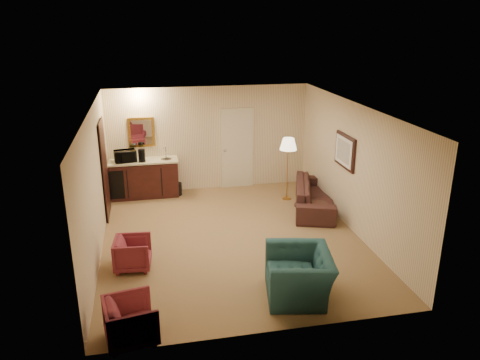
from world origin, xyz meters
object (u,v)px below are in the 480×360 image
at_px(wetbar_cabinet, 145,178).
at_px(coffee_maker, 142,155).
at_px(sofa, 315,191).
at_px(floor_lamp, 287,169).
at_px(microwave, 125,155).
at_px(rose_chair_far, 131,319).
at_px(coffee_table, 311,213).
at_px(teal_armchair, 299,267).
at_px(rose_chair_near, 133,252).
at_px(waste_bin, 177,189).

height_order(wetbar_cabinet, coffee_maker, coffee_maker).
relative_size(sofa, coffee_maker, 7.20).
height_order(floor_lamp, microwave, floor_lamp).
distance_m(wetbar_cabinet, coffee_maker, 0.62).
height_order(sofa, rose_chair_far, sofa).
xyz_separation_m(coffee_table, coffee_maker, (-3.48, 2.19, 0.86)).
height_order(wetbar_cabinet, microwave, microwave).
relative_size(teal_armchair, rose_chair_near, 1.80).
distance_m(waste_bin, microwave, 1.51).
height_order(sofa, coffee_table, sofa).
relative_size(rose_chair_near, coffee_maker, 2.08).
bearing_deg(coffee_maker, waste_bin, 15.41).
height_order(floor_lamp, coffee_maker, floor_lamp).
distance_m(sofa, rose_chair_near, 4.49).
bearing_deg(rose_chair_far, wetbar_cabinet, -12.42).
bearing_deg(rose_chair_near, wetbar_cabinet, 1.12).
bearing_deg(sofa, microwave, 88.13).
xyz_separation_m(floor_lamp, coffee_maker, (-3.38, 0.77, 0.31)).
height_order(rose_chair_near, waste_bin, rose_chair_near).
relative_size(microwave, coffee_maker, 1.65).
height_order(rose_chair_far, microwave, microwave).
xyz_separation_m(rose_chair_far, microwave, (-0.16, 5.48, 0.75)).
bearing_deg(rose_chair_near, rose_chair_far, -174.82).
bearing_deg(waste_bin, teal_armchair, -72.40).
height_order(rose_chair_far, floor_lamp, floor_lamp).
xyz_separation_m(rose_chair_near, coffee_table, (3.70, 1.22, -0.10)).
relative_size(wetbar_cabinet, floor_lamp, 1.08).
relative_size(teal_armchair, microwave, 2.26).
bearing_deg(coffee_table, coffee_maker, 147.76).
distance_m(wetbar_cabinet, sofa, 4.11).
bearing_deg(sofa, teal_armchair, 174.18).
bearing_deg(rose_chair_near, coffee_maker, 1.42).
bearing_deg(microwave, floor_lamp, -23.04).
height_order(coffee_table, waste_bin, coffee_table).
xyz_separation_m(teal_armchair, rose_chair_far, (-2.56, -0.60, -0.15)).
height_order(sofa, floor_lamp, floor_lamp).
xyz_separation_m(sofa, rose_chair_near, (-4.05, -1.95, -0.11)).
bearing_deg(sofa, coffee_table, 172.37).
distance_m(rose_chair_near, rose_chair_far, 2.00).
bearing_deg(sofa, rose_chair_far, 152.47).
relative_size(coffee_table, floor_lamp, 0.49).
distance_m(waste_bin, coffee_maker, 1.22).
distance_m(teal_armchair, rose_chair_far, 2.63).
relative_size(coffee_table, coffee_maker, 2.45).
relative_size(sofa, teal_armchair, 1.93).
bearing_deg(floor_lamp, coffee_maker, 167.16).
height_order(teal_armchair, waste_bin, teal_armchair).
relative_size(rose_chair_near, rose_chair_far, 0.91).
bearing_deg(waste_bin, coffee_table, -39.73).
bearing_deg(sofa, coffee_maker, 87.21).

